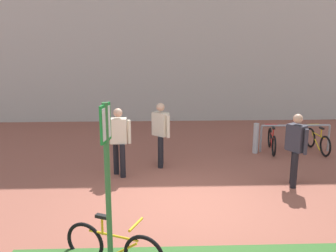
{
  "coord_description": "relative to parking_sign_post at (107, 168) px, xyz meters",
  "views": [
    {
      "loc": [
        -0.7,
        -7.61,
        3.56
      ],
      "look_at": [
        -0.37,
        1.28,
        1.37
      ],
      "focal_mm": 41.94,
      "sensor_mm": 36.0,
      "label": 1
    }
  ],
  "objects": [
    {
      "name": "parking_sign_post",
      "position": [
        0.0,
        0.0,
        0.0
      ],
      "size": [
        0.11,
        0.36,
        2.63
      ],
      "color": "#2D7238",
      "rests_on": "ground"
    },
    {
      "name": "person_shirt_white",
      "position": [
        -0.22,
        4.19,
        -0.72
      ],
      "size": [
        0.61,
        0.37,
        1.72
      ],
      "color": "black",
      "rests_on": "ground"
    },
    {
      "name": "person_casual_tan",
      "position": [
        0.83,
        4.87,
        -0.72
      ],
      "size": [
        0.48,
        0.45,
        1.72
      ],
      "color": "black",
      "rests_on": "ground"
    },
    {
      "name": "bike_at_sign",
      "position": [
        0.02,
        0.24,
        -1.36
      ],
      "size": [
        1.56,
        0.74,
        0.86
      ],
      "color": "black",
      "rests_on": "ground"
    },
    {
      "name": "bike_rack_cluster",
      "position": [
        4.87,
        6.01,
        -1.36
      ],
      "size": [
        2.11,
        1.61,
        0.83
      ],
      "color": "#99999E",
      "rests_on": "ground"
    },
    {
      "name": "bollard_steel",
      "position": [
        3.65,
        5.9,
        -1.26
      ],
      "size": [
        0.16,
        0.16,
        0.9
      ],
      "primitive_type": "cylinder",
      "color": "#ADADB2",
      "rests_on": "ground"
    },
    {
      "name": "person_suited_dark",
      "position": [
        3.9,
        3.38,
        -0.72
      ],
      "size": [
        0.42,
        0.53,
        1.72
      ],
      "color": "black",
      "rests_on": "ground"
    },
    {
      "name": "ground_plane",
      "position": [
        1.35,
        2.49,
        -1.71
      ],
      "size": [
        60.0,
        60.0,
        0.0
      ],
      "primitive_type": "plane",
      "color": "brown"
    }
  ]
}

